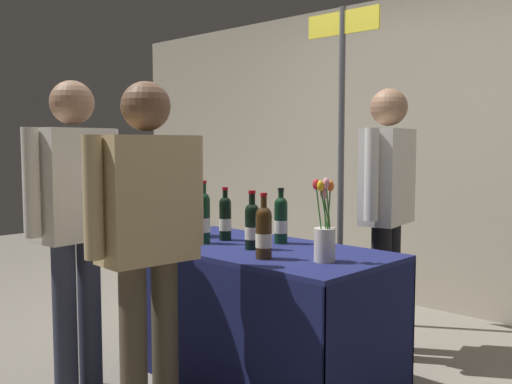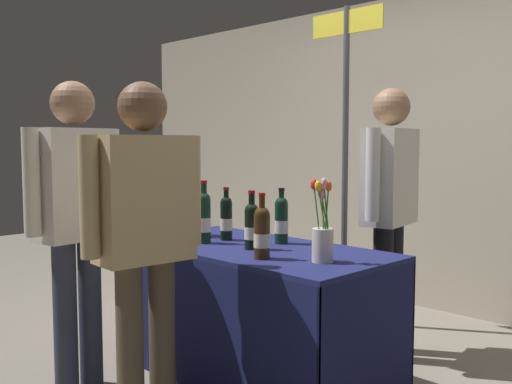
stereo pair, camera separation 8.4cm
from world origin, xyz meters
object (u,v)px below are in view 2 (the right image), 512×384
Objects in this scene: display_bottle_0 at (281,219)px; flower_vase at (322,235)px; vendor_presenter at (389,197)px; featured_wine_bottle at (262,232)px; taster_foreground_right at (145,227)px; booth_signpost at (345,131)px; tasting_table at (256,287)px; wine_glass_near_vendor at (177,217)px.

flower_vase is (0.49, -0.24, -0.01)m from display_bottle_0.
featured_wine_bottle is at bearing -13.93° from vendor_presenter.
taster_foreground_right is at bearing -120.66° from flower_vase.
booth_signpost is (-0.28, 0.97, 0.52)m from display_bottle_0.
wine_glass_near_vendor is at bearing -176.74° from tasting_table.
tasting_table is at bearing 10.96° from taster_foreground_right.
booth_signpost reaches higher than display_bottle_0.
booth_signpost is at bearing 122.44° from flower_vase.
vendor_presenter reaches higher than wine_glass_near_vendor.
flower_vase is 0.26× the size of taster_foreground_right.
booth_signpost reaches higher than featured_wine_bottle.
featured_wine_bottle is 1.03m from vendor_presenter.
featured_wine_bottle reaches higher than display_bottle_0.
display_bottle_0 is at bearing 153.84° from flower_vase.
display_bottle_0 is 0.78× the size of flower_vase.
wine_glass_near_vendor is at bearing -108.75° from booth_signpost.
flower_vase is 0.83m from taster_foreground_right.
wine_glass_near_vendor is (-0.66, -0.04, 0.33)m from tasting_table.
taster_foreground_right is (0.06, -0.95, 0.06)m from display_bottle_0.
vendor_presenter is 1.04× the size of taster_foreground_right.
flower_vase is 0.91m from vendor_presenter.
vendor_presenter is at bearing 65.37° from display_bottle_0.
booth_signpost is at bearing 14.58° from taster_foreground_right.
featured_wine_bottle is 0.93m from wine_glass_near_vendor.
flower_vase is at bearing -7.15° from tasting_table.
taster_foreground_right is (0.09, -0.78, 0.42)m from tasting_table.
featured_wine_bottle is 0.81× the size of flower_vase.
booth_signpost is (-0.25, 1.14, 0.87)m from tasting_table.
featured_wine_bottle is 0.59m from taster_foreground_right.
wine_glass_near_vendor is at bearing 169.12° from featured_wine_bottle.
display_bottle_0 is 0.71m from vendor_presenter.
display_bottle_0 reaches higher than tasting_table.
featured_wine_bottle is 0.45m from display_bottle_0.
taster_foreground_right is at bearing -83.47° from tasting_table.
vendor_presenter reaches higher than display_bottle_0.
taster_foreground_right reaches higher than display_bottle_0.
featured_wine_bottle is 0.20× the size of vendor_presenter.
tasting_table is 1.46m from booth_signpost.
flower_vase is at bearing -1.32° from wine_glass_near_vendor.
vendor_presenter is at bearing -3.86° from taster_foreground_right.
wine_glass_near_vendor is (-0.91, 0.18, -0.02)m from featured_wine_bottle.
tasting_table is at bearing 140.24° from featured_wine_bottle.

